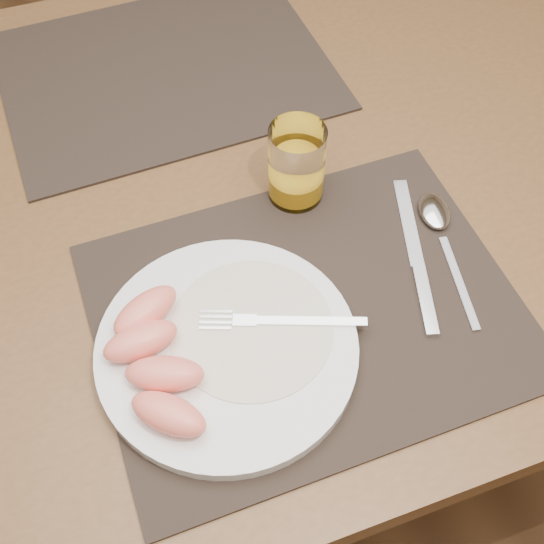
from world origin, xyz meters
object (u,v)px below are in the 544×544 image
Objects in this scene: knife at (418,266)px; juice_glass at (296,167)px; table at (234,217)px; placemat_far at (165,71)px; spoon at (438,221)px; plate at (227,348)px; placemat_near at (307,311)px; fork at (268,321)px.

juice_glass reaches higher than knife.
knife is at bearing -53.48° from table.
spoon reaches higher than placemat_far.
table is 6.51× the size of knife.
placemat_far is 0.30m from juice_glass.
placemat_far is 1.67× the size of plate.
placemat_far is (-0.03, 0.22, 0.09)m from table.
placemat_near is 4.46× the size of juice_glass.
knife is (0.23, 0.03, -0.01)m from plate.
spoon is at bearing 17.46° from placemat_near.
plate is at bearing -164.44° from spoon.
fork reaches higher than placemat_near.
table is 13.88× the size of juice_glass.
fork is at bearing -173.99° from knife.
fork is at bearing -90.54° from placemat_far.
plate is 0.05m from fork.
juice_glass reaches higher than fork.
knife is at bearing 6.01° from fork.
table is at bearing -83.03° from placemat_far.
fork is (-0.03, -0.23, 0.11)m from table.
juice_glass is (-0.09, 0.15, 0.04)m from knife.
juice_glass reaches higher than table.
fork is at bearing -169.46° from placemat_near.
fork is at bearing -97.74° from table.
fork is 0.25m from spoon.
fork is 0.88× the size of spoon.
plate is 0.30m from spoon.
fork is (-0.00, -0.45, 0.02)m from placemat_far.
plate is at bearing -128.53° from juice_glass.
plate reaches higher than knife.
placemat_near is 2.66× the size of fork.
knife is at bearing 4.40° from placemat_near.
table is 0.16m from juice_glass.
table is at bearing 94.48° from placemat_near.
fork is at bearing -119.39° from juice_glass.
placemat_far is 2.66× the size of fork.
fork is at bearing -163.92° from spoon.
placemat_far is at bearing 121.28° from spoon.
knife is (0.18, -0.43, 0.00)m from placemat_far.
plate is (-0.05, -0.46, 0.01)m from placemat_far.
placemat_near is 0.14m from knife.
juice_glass is at bearing 51.47° from plate.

